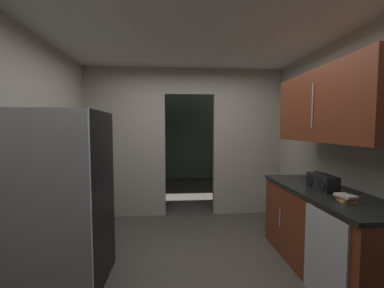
{
  "coord_description": "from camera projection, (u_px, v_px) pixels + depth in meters",
  "views": [
    {
      "loc": [
        -0.2,
        -2.46,
        1.55
      ],
      "look_at": [
        0.04,
        0.69,
        1.34
      ],
      "focal_mm": 22.18,
      "sensor_mm": 36.0,
      "label": 1
    }
  ],
  "objects": [
    {
      "name": "ground",
      "position": [
        193.0,
        272.0,
        2.56
      ],
      "size": [
        20.0,
        20.0,
        0.0
      ],
      "primitive_type": "plane",
      "color": "#47423D"
    },
    {
      "name": "kitchen_overhead_slab",
      "position": [
        190.0,
        41.0,
        2.92
      ],
      "size": [
        3.86,
        7.53,
        0.06
      ],
      "primitive_type": "cube",
      "color": "silver"
    },
    {
      "name": "kitchen_partition",
      "position": [
        184.0,
        139.0,
        4.23
      ],
      "size": [
        3.46,
        0.12,
        2.6
      ],
      "color": "#ADA899",
      "rests_on": "ground"
    },
    {
      "name": "adjoining_room_shell",
      "position": [
        182.0,
        138.0,
        6.34
      ],
      "size": [
        3.46,
        3.17,
        2.6
      ],
      "color": "slate",
      "rests_on": "ground"
    },
    {
      "name": "kitchen_flank_right",
      "position": [
        383.0,
        155.0,
        2.25
      ],
      "size": [
        0.1,
        4.26,
        2.6
      ],
      "primitive_type": "cube",
      "color": "#ADA899",
      "rests_on": "ground"
    },
    {
      "name": "refrigerator",
      "position": [
        61.0,
        200.0,
        2.31
      ],
      "size": [
        0.82,
        0.78,
        1.72
      ],
      "color": "black",
      "rests_on": "ground"
    },
    {
      "name": "lower_cabinet_run",
      "position": [
        325.0,
        232.0,
        2.53
      ],
      "size": [
        0.66,
        1.7,
        0.9
      ],
      "color": "maroon",
      "rests_on": "ground"
    },
    {
      "name": "dishwasher",
      "position": [
        324.0,
        260.0,
        2.04
      ],
      "size": [
        0.02,
        0.56,
        0.84
      ],
      "color": "#B7BABC",
      "rests_on": "ground"
    },
    {
      "name": "upper_cabinet_counterside",
      "position": [
        329.0,
        106.0,
        2.45
      ],
      "size": [
        0.36,
        1.53,
        0.75
      ],
      "color": "maroon"
    },
    {
      "name": "boombox",
      "position": [
        322.0,
        182.0,
        2.52
      ],
      "size": [
        0.16,
        0.36,
        0.19
      ],
      "color": "black",
      "rests_on": "lower_cabinet_run"
    },
    {
      "name": "book_stack",
      "position": [
        346.0,
        198.0,
        2.12
      ],
      "size": [
        0.15,
        0.18,
        0.06
      ],
      "color": "gold",
      "rests_on": "lower_cabinet_run"
    }
  ]
}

